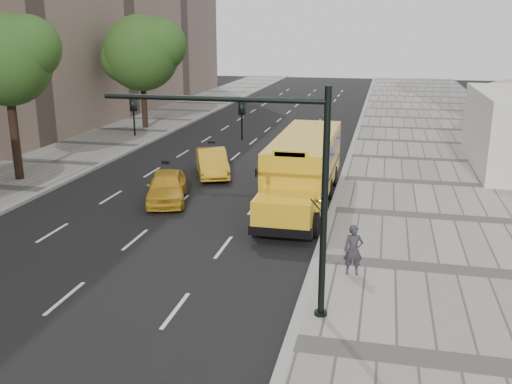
% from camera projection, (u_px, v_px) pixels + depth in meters
% --- Properties ---
extents(ground, '(140.00, 140.00, 0.00)m').
position_uv_depth(ground, '(201.00, 203.00, 26.17)').
color(ground, black).
rests_on(ground, ground).
extents(sidewalk_museum, '(12.00, 140.00, 0.15)m').
position_uv_depth(sidewalk_museum, '(477.00, 221.00, 23.60)').
color(sidewalk_museum, gray).
rests_on(sidewalk_museum, ground).
extents(curb_museum, '(0.30, 140.00, 0.15)m').
position_uv_depth(curb_museum, '(332.00, 211.00, 24.87)').
color(curb_museum, gray).
rests_on(curb_museum, ground).
extents(curb_far, '(0.30, 140.00, 0.15)m').
position_uv_depth(curb_far, '(45.00, 191.00, 27.85)').
color(curb_far, gray).
rests_on(curb_far, ground).
extents(tree_b, '(5.12, 4.56, 8.51)m').
position_uv_depth(tree_b, '(7.00, 59.00, 28.18)').
color(tree_b, black).
rests_on(tree_b, ground).
extents(tree_c, '(6.49, 5.77, 8.79)m').
position_uv_depth(tree_c, '(143.00, 52.00, 43.60)').
color(tree_c, black).
rests_on(tree_c, ground).
extents(school_bus, '(2.96, 11.56, 3.19)m').
position_uv_depth(school_bus, '(304.00, 163.00, 26.29)').
color(school_bus, gold).
rests_on(school_bus, ground).
extents(taxi_near, '(2.89, 4.55, 1.44)m').
position_uv_depth(taxi_near, '(167.00, 187.00, 26.27)').
color(taxi_near, gold).
rests_on(taxi_near, ground).
extents(taxi_far, '(3.04, 4.61, 1.44)m').
position_uv_depth(taxi_far, '(212.00, 163.00, 30.93)').
color(taxi_far, gold).
rests_on(taxi_far, ground).
extents(pedestrian, '(0.65, 0.48, 1.65)m').
position_uv_depth(pedestrian, '(353.00, 250.00, 18.08)').
color(pedestrian, '#302D34').
rests_on(pedestrian, sidewalk_museum).
extents(traffic_signal, '(6.18, 0.36, 6.40)m').
position_uv_depth(traffic_signal, '(272.00, 173.00, 14.93)').
color(traffic_signal, black).
rests_on(traffic_signal, ground).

